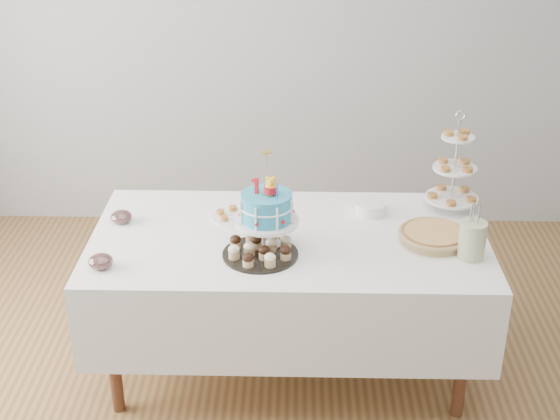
{
  "coord_description": "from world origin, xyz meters",
  "views": [
    {
      "loc": [
        0.03,
        -3.03,
        2.56
      ],
      "look_at": [
        -0.04,
        0.3,
        0.91
      ],
      "focal_mm": 50.0,
      "sensor_mm": 36.0,
      "label": 1
    }
  ],
  "objects_px": {
    "pie": "(434,235)",
    "birthday_cake": "(267,222)",
    "table": "(288,276)",
    "jam_bowl_a": "(101,262)",
    "utensil_pitcher": "(472,239)",
    "pastry_plate": "(232,215)",
    "plate_stack": "(371,208)",
    "cupcake_tray": "(260,248)",
    "tiered_stand": "(455,169)",
    "jam_bowl_b": "(121,217)"
  },
  "relations": [
    {
      "from": "tiered_stand",
      "to": "jam_bowl_b",
      "type": "distance_m",
      "value": 1.7
    },
    {
      "from": "table",
      "to": "utensil_pitcher",
      "type": "height_order",
      "value": "utensil_pitcher"
    },
    {
      "from": "pie",
      "to": "birthday_cake",
      "type": "bearing_deg",
      "value": -175.07
    },
    {
      "from": "pie",
      "to": "pastry_plate",
      "type": "height_order",
      "value": "pie"
    },
    {
      "from": "table",
      "to": "plate_stack",
      "type": "relative_size",
      "value": 11.95
    },
    {
      "from": "cupcake_tray",
      "to": "utensil_pitcher",
      "type": "bearing_deg",
      "value": 0.25
    },
    {
      "from": "birthday_cake",
      "to": "utensil_pitcher",
      "type": "xyz_separation_m",
      "value": [
        0.94,
        -0.08,
        -0.03
      ]
    },
    {
      "from": "table",
      "to": "pastry_plate",
      "type": "height_order",
      "value": "pastry_plate"
    },
    {
      "from": "table",
      "to": "jam_bowl_a",
      "type": "bearing_deg",
      "value": -159.0
    },
    {
      "from": "pie",
      "to": "jam_bowl_b",
      "type": "bearing_deg",
      "value": 173.98
    },
    {
      "from": "pie",
      "to": "jam_bowl_b",
      "type": "relative_size",
      "value": 3.18
    },
    {
      "from": "table",
      "to": "cupcake_tray",
      "type": "height_order",
      "value": "cupcake_tray"
    },
    {
      "from": "birthday_cake",
      "to": "plate_stack",
      "type": "bearing_deg",
      "value": 55.08
    },
    {
      "from": "pie",
      "to": "utensil_pitcher",
      "type": "bearing_deg",
      "value": -46.18
    },
    {
      "from": "tiered_stand",
      "to": "plate_stack",
      "type": "relative_size",
      "value": 3.32
    },
    {
      "from": "plate_stack",
      "to": "jam_bowl_a",
      "type": "bearing_deg",
      "value": -155.28
    },
    {
      "from": "birthday_cake",
      "to": "plate_stack",
      "type": "relative_size",
      "value": 2.9
    },
    {
      "from": "pastry_plate",
      "to": "jam_bowl_a",
      "type": "distance_m",
      "value": 0.75
    },
    {
      "from": "plate_stack",
      "to": "jam_bowl_b",
      "type": "bearing_deg",
      "value": -174.01
    },
    {
      "from": "jam_bowl_a",
      "to": "utensil_pitcher",
      "type": "distance_m",
      "value": 1.69
    },
    {
      "from": "tiered_stand",
      "to": "birthday_cake",
      "type": "bearing_deg",
      "value": -155.33
    },
    {
      "from": "birthday_cake",
      "to": "utensil_pitcher",
      "type": "bearing_deg",
      "value": 15.13
    },
    {
      "from": "pie",
      "to": "plate_stack",
      "type": "bearing_deg",
      "value": 133.1
    },
    {
      "from": "plate_stack",
      "to": "tiered_stand",
      "type": "bearing_deg",
      "value": 9.46
    },
    {
      "from": "cupcake_tray",
      "to": "pastry_plate",
      "type": "distance_m",
      "value": 0.42
    },
    {
      "from": "pie",
      "to": "jam_bowl_a",
      "type": "height_order",
      "value": "jam_bowl_a"
    },
    {
      "from": "tiered_stand",
      "to": "jam_bowl_a",
      "type": "distance_m",
      "value": 1.81
    },
    {
      "from": "tiered_stand",
      "to": "cupcake_tray",
      "type": "bearing_deg",
      "value": -151.73
    },
    {
      "from": "table",
      "to": "jam_bowl_a",
      "type": "xyz_separation_m",
      "value": [
        -0.84,
        -0.32,
        0.26
      ]
    },
    {
      "from": "pie",
      "to": "tiered_stand",
      "type": "xyz_separation_m",
      "value": [
        0.15,
        0.36,
        0.19
      ]
    },
    {
      "from": "cupcake_tray",
      "to": "jam_bowl_b",
      "type": "relative_size",
      "value": 3.3
    },
    {
      "from": "table",
      "to": "pie",
      "type": "bearing_deg",
      "value": -3.02
    },
    {
      "from": "cupcake_tray",
      "to": "tiered_stand",
      "type": "distance_m",
      "value": 1.12
    },
    {
      "from": "table",
      "to": "jam_bowl_a",
      "type": "relative_size",
      "value": 17.19
    },
    {
      "from": "cupcake_tray",
      "to": "pastry_plate",
      "type": "bearing_deg",
      "value": 112.62
    },
    {
      "from": "table",
      "to": "tiered_stand",
      "type": "xyz_separation_m",
      "value": [
        0.84,
        0.33,
        0.45
      ]
    },
    {
      "from": "birthday_cake",
      "to": "pie",
      "type": "distance_m",
      "value": 0.8
    },
    {
      "from": "birthday_cake",
      "to": "cupcake_tray",
      "type": "height_order",
      "value": "birthday_cake"
    },
    {
      "from": "table",
      "to": "jam_bowl_b",
      "type": "relative_size",
      "value": 17.92
    },
    {
      "from": "plate_stack",
      "to": "utensil_pitcher",
      "type": "distance_m",
      "value": 0.62
    },
    {
      "from": "cupcake_tray",
      "to": "pie",
      "type": "xyz_separation_m",
      "value": [
        0.82,
        0.16,
        -0.01
      ]
    },
    {
      "from": "birthday_cake",
      "to": "jam_bowl_a",
      "type": "height_order",
      "value": "birthday_cake"
    },
    {
      "from": "cupcake_tray",
      "to": "jam_bowl_a",
      "type": "distance_m",
      "value": 0.72
    },
    {
      "from": "utensil_pitcher",
      "to": "pastry_plate",
      "type": "bearing_deg",
      "value": 150.2
    },
    {
      "from": "pie",
      "to": "utensil_pitcher",
      "type": "relative_size",
      "value": 1.25
    },
    {
      "from": "plate_stack",
      "to": "utensil_pitcher",
      "type": "xyz_separation_m",
      "value": [
        0.42,
        -0.45,
        0.07
      ]
    },
    {
      "from": "pie",
      "to": "utensil_pitcher",
      "type": "distance_m",
      "value": 0.22
    },
    {
      "from": "birthday_cake",
      "to": "cupcake_tray",
      "type": "xyz_separation_m",
      "value": [
        -0.03,
        -0.09,
        -0.09
      ]
    },
    {
      "from": "pie",
      "to": "jam_bowl_a",
      "type": "xyz_separation_m",
      "value": [
        -1.53,
        -0.29,
        0.0
      ]
    },
    {
      "from": "birthday_cake",
      "to": "pie",
      "type": "bearing_deg",
      "value": 25.17
    }
  ]
}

